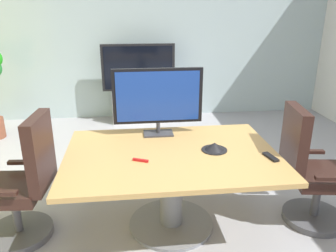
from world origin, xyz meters
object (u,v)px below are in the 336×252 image
(conference_table, at_px, (171,172))
(office_chair_left, at_px, (24,189))
(office_chair_right, at_px, (309,176))
(wall_display_unit, at_px, (139,96))
(conference_phone, at_px, (214,147))
(tv_monitor, at_px, (158,98))
(remote_control, at_px, (271,157))

(conference_table, distance_m, office_chair_left, 1.23)
(conference_table, bearing_deg, office_chair_right, -3.14)
(conference_table, relative_size, office_chair_right, 1.63)
(conference_table, xyz_separation_m, wall_display_unit, (-0.18, 2.98, -0.10))
(office_chair_left, xyz_separation_m, conference_phone, (1.60, 0.02, 0.29))
(tv_monitor, bearing_deg, remote_control, -37.00)
(conference_table, bearing_deg, conference_phone, 1.26)
(conference_table, xyz_separation_m, tv_monitor, (-0.07, 0.45, 0.54))
(office_chair_right, height_order, tv_monitor, tv_monitor)
(wall_display_unit, relative_size, conference_phone, 5.95)
(office_chair_left, bearing_deg, conference_table, 95.02)
(tv_monitor, distance_m, remote_control, 1.13)
(office_chair_right, distance_m, wall_display_unit, 3.35)
(office_chair_left, distance_m, office_chair_right, 2.47)
(tv_monitor, bearing_deg, conference_phone, -45.09)
(conference_phone, bearing_deg, wall_display_unit, 100.45)
(tv_monitor, height_order, conference_phone, tv_monitor)
(conference_table, height_order, wall_display_unit, wall_display_unit)
(office_chair_left, height_order, tv_monitor, tv_monitor)
(office_chair_right, relative_size, conference_phone, 4.95)
(tv_monitor, distance_m, wall_display_unit, 2.60)
(conference_table, bearing_deg, office_chair_left, -179.53)
(office_chair_right, relative_size, wall_display_unit, 0.83)
(office_chair_left, bearing_deg, office_chair_right, 93.22)
(office_chair_right, distance_m, remote_control, 0.54)
(conference_table, xyz_separation_m, conference_phone, (0.37, 0.01, 0.21))
(office_chair_right, xyz_separation_m, wall_display_unit, (-1.41, 3.04, -0.01))
(conference_phone, bearing_deg, tv_monitor, 134.91)
(tv_monitor, height_order, wall_display_unit, tv_monitor)
(tv_monitor, xyz_separation_m, remote_control, (0.86, -0.65, -0.35))
(conference_phone, relative_size, remote_control, 1.29)
(office_chair_left, relative_size, wall_display_unit, 0.83)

